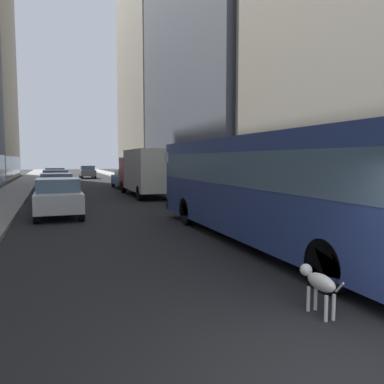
# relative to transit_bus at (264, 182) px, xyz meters

# --- Properties ---
(ground_plane) EXTENTS (120.00, 120.00, 0.00)m
(ground_plane) POSITION_rel_transit_bus_xyz_m (-2.80, 28.33, -1.78)
(ground_plane) COLOR #232326
(sidewalk_left) EXTENTS (2.40, 110.00, 0.15)m
(sidewalk_left) POSITION_rel_transit_bus_xyz_m (-8.50, 28.33, -1.70)
(sidewalk_left) COLOR gray
(sidewalk_left) RESTS_ON ground
(sidewalk_right) EXTENTS (2.40, 110.00, 0.15)m
(sidewalk_right) POSITION_rel_transit_bus_xyz_m (2.90, 28.33, -1.70)
(sidewalk_right) COLOR #ADA89E
(sidewalk_right) RESTS_ON ground
(building_right_far) EXTENTS (10.92, 17.36, 32.83)m
(building_right_far) POSITION_rel_transit_bus_xyz_m (9.10, 39.97, 14.63)
(building_right_far) COLOR #B2A893
(building_right_far) RESTS_ON ground
(transit_bus) EXTENTS (2.78, 11.53, 3.05)m
(transit_bus) POSITION_rel_transit_bus_xyz_m (0.00, 0.00, 0.00)
(transit_bus) COLOR #33478C
(transit_bus) RESTS_ON ground
(car_red_coupe) EXTENTS (1.84, 4.52, 1.62)m
(car_red_coupe) POSITION_rel_transit_bus_xyz_m (-5.60, 13.74, -0.95)
(car_red_coupe) COLOR red
(car_red_coupe) RESTS_ON ground
(car_silver_sedan) EXTENTS (1.94, 4.43, 1.62)m
(car_silver_sedan) POSITION_rel_transit_bus_xyz_m (-5.60, 21.24, -0.95)
(car_silver_sedan) COLOR #B7BABF
(car_silver_sedan) RESTS_ON ground
(car_black_suv) EXTENTS (1.82, 4.37, 1.62)m
(car_black_suv) POSITION_rel_transit_bus_xyz_m (-5.60, 27.95, -0.95)
(car_black_suv) COLOR black
(car_black_suv) RESTS_ON ground
(car_white_van) EXTENTS (1.87, 4.68, 1.62)m
(car_white_van) POSITION_rel_transit_bus_xyz_m (-5.60, 7.58, -0.95)
(car_white_van) COLOR silver
(car_white_van) RESTS_ON ground
(car_grey_wagon) EXTENTS (1.82, 4.28, 1.62)m
(car_grey_wagon) POSITION_rel_transit_bus_xyz_m (-1.60, 40.82, -0.96)
(car_grey_wagon) COLOR slate
(car_grey_wagon) RESTS_ON ground
(car_blue_hatchback) EXTENTS (1.81, 4.67, 1.62)m
(car_blue_hatchback) POSITION_rel_transit_bus_xyz_m (0.00, 22.22, -0.95)
(car_blue_hatchback) COLOR #4C6BB7
(car_blue_hatchback) RESTS_ON ground
(box_truck) EXTENTS (2.30, 7.50, 3.05)m
(box_truck) POSITION_rel_transit_bus_xyz_m (0.00, 14.86, -0.11)
(box_truck) COLOR #A51919
(box_truck) RESTS_ON ground
(dalmatian_dog) EXTENTS (0.22, 0.96, 0.72)m
(dalmatian_dog) POSITION_rel_transit_bus_xyz_m (-1.93, -4.91, -1.26)
(dalmatian_dog) COLOR white
(dalmatian_dog) RESTS_ON ground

